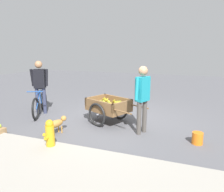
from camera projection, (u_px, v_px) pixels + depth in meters
ground_plane at (114, 121)px, 6.36m from camera, size 24.00×24.00×0.00m
curb_strip at (41, 181)px, 3.40m from camera, size 12.00×2.40×0.12m
fruit_cart at (109, 107)px, 6.17m from camera, size 1.82×1.35×0.72m
vendor_person at (142, 94)px, 5.27m from camera, size 0.32×0.56×1.65m
bicycle at (40, 104)px, 6.90m from camera, size 0.77×1.53×0.85m
cyclist_person at (40, 82)px, 6.90m from camera, size 0.48×0.32×1.68m
dog at (57, 123)px, 5.37m from camera, size 0.26×0.67×0.40m
fire_hydrant at (50, 136)px, 4.45m from camera, size 0.25×0.25×0.67m
plastic_bucket at (197, 138)px, 4.84m from camera, size 0.24×0.24×0.26m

